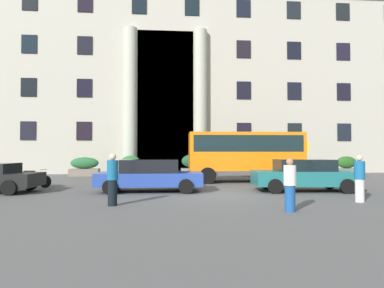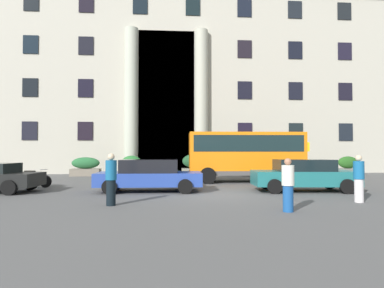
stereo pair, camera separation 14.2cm
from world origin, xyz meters
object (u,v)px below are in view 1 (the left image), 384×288
hedge_planter_east (347,166)px  pedestrian_man_red_shirt (113,179)px  motorcycle_near_kerb (32,178)px  hedge_planter_far_west (85,167)px  bus_stop_sign (305,156)px  pedestrian_child_trailing (290,185)px  orange_minibus (245,153)px  hedge_planter_far_east (131,166)px  parked_sedan_second (304,175)px  hedge_planter_entrance_left (195,165)px  parked_compact_extra (150,175)px  hedge_planter_west (258,167)px  pedestrian_man_crossing (360,178)px  motorcycle_far_end (177,178)px

hedge_planter_east → pedestrian_man_red_shirt: bearing=-139.8°
motorcycle_near_kerb → hedge_planter_far_west: bearing=99.8°
bus_stop_sign → hedge_planter_far_west: bus_stop_sign is taller
motorcycle_near_kerb → pedestrian_child_trailing: bearing=-20.4°
orange_minibus → hedge_planter_far_west: 11.84m
hedge_planter_east → pedestrian_child_trailing: (-10.03, -14.45, 0.09)m
hedge_planter_far_east → parked_sedan_second: hedge_planter_far_east is taller
bus_stop_sign → hedge_planter_entrance_left: (-6.87, 3.73, -0.70)m
pedestrian_child_trailing → hedge_planter_far_west: bearing=102.8°
hedge_planter_east → motorcycle_near_kerb: size_ratio=0.81×
parked_compact_extra → parked_sedan_second: bearing=-2.7°
hedge_planter_far_east → hedge_planter_far_west: size_ratio=0.71×
hedge_planter_west → pedestrian_child_trailing: size_ratio=1.36×
hedge_planter_east → pedestrian_man_crossing: (-6.92, -12.87, 0.14)m
hedge_planter_entrance_left → pedestrian_child_trailing: size_ratio=1.35×
parked_compact_extra → motorcycle_far_end: parked_compact_extra is taller
bus_stop_sign → pedestrian_man_red_shirt: bus_stop_sign is taller
hedge_planter_west → motorcycle_near_kerb: size_ratio=1.07×
hedge_planter_far_west → parked_sedan_second: bearing=-39.6°
bus_stop_sign → parked_compact_extra: bus_stop_sign is taller
hedge_planter_far_west → pedestrian_child_trailing: (9.60, -14.78, 0.12)m
motorcycle_far_end → pedestrian_man_red_shirt: pedestrian_man_red_shirt is taller
hedge_planter_far_west → parked_sedan_second: parked_sedan_second is taller
hedge_planter_west → pedestrian_man_red_shirt: 15.38m
hedge_planter_entrance_left → motorcycle_near_kerb: bearing=-139.4°
hedge_planter_far_east → motorcycle_near_kerb: hedge_planter_far_east is taller
pedestrian_man_crossing → parked_sedan_second: bearing=-97.4°
parked_compact_extra → motorcycle_far_end: bearing=58.0°
orange_minibus → parked_compact_extra: size_ratio=1.44×
hedge_planter_west → orange_minibus: bearing=-114.5°
hedge_planter_east → pedestrian_man_crossing: 14.61m
pedestrian_child_trailing → pedestrian_man_red_shirt: (-5.36, 1.45, 0.08)m
hedge_planter_entrance_left → parked_sedan_second: 10.82m
pedestrian_man_crossing → pedestrian_child_trailing: bearing=8.6°
pedestrian_man_crossing → bus_stop_sign: bearing=-121.6°
motorcycle_near_kerb → hedge_planter_west: bearing=42.4°
hedge_planter_far_west → hedge_planter_west: bearing=-2.3°
bus_stop_sign → hedge_planter_east: size_ratio=1.49×
bus_stop_sign → pedestrian_child_trailing: bus_stop_sign is taller
hedge_planter_entrance_left → orange_minibus: bearing=-64.8°
hedge_planter_far_east → hedge_planter_far_west: bearing=-179.5°
parked_sedan_second → pedestrian_man_red_shirt: size_ratio=2.69×
bus_stop_sign → hedge_planter_entrance_left: bus_stop_sign is taller
hedge_planter_west → hedge_planter_entrance_left: 4.70m
hedge_planter_west → parked_sedan_second: 9.52m
parked_sedan_second → motorcycle_near_kerb: bearing=172.9°
hedge_planter_far_west → pedestrian_man_crossing: pedestrian_man_crossing is taller
parked_sedan_second → pedestrian_man_crossing: pedestrian_man_crossing is taller
bus_stop_sign → motorcycle_far_end: size_ratio=1.25×
pedestrian_man_red_shirt → hedge_planter_west: bearing=21.0°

